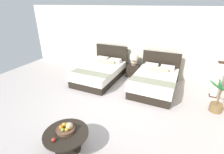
# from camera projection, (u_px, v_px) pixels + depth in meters

# --- Properties ---
(ground_plane) EXTENTS (10.39, 9.52, 0.02)m
(ground_plane) POSITION_uv_depth(u_px,v_px,m) (107.00, 108.00, 4.79)
(ground_plane) COLOR #B8ADAB
(wall_back) EXTENTS (10.39, 0.12, 2.68)m
(wall_back) POSITION_uv_depth(u_px,v_px,m) (137.00, 41.00, 6.72)
(wall_back) COLOR silver
(wall_back) RESTS_ON ground
(bed_near_window) EXTENTS (1.48, 2.27, 1.15)m
(bed_near_window) POSITION_uv_depth(u_px,v_px,m) (100.00, 72.00, 6.48)
(bed_near_window) COLOR black
(bed_near_window) RESTS_ON ground
(bed_near_corner) EXTENTS (1.46, 2.10, 1.10)m
(bed_near_corner) POSITION_uv_depth(u_px,v_px,m) (155.00, 81.00, 5.72)
(bed_near_corner) COLOR black
(bed_near_corner) RESTS_ON ground
(nightstand) EXTENTS (0.47, 0.41, 0.49)m
(nightstand) POSITION_uv_depth(u_px,v_px,m) (133.00, 71.00, 6.74)
(nightstand) COLOR black
(nightstand) RESTS_ON ground
(table_lamp) EXTENTS (0.33, 0.33, 0.44)m
(table_lamp) POSITION_uv_depth(u_px,v_px,m) (134.00, 59.00, 6.55)
(table_lamp) COLOR tan
(table_lamp) RESTS_ON nightstand
(coffee_table) EXTENTS (0.89, 0.89, 0.44)m
(coffee_table) POSITION_uv_depth(u_px,v_px,m) (67.00, 137.00, 3.31)
(coffee_table) COLOR black
(coffee_table) RESTS_ON ground
(fruit_bowl) EXTENTS (0.38, 0.38, 0.19)m
(fruit_bowl) POSITION_uv_depth(u_px,v_px,m) (66.00, 128.00, 3.29)
(fruit_bowl) COLOR brown
(fruit_bowl) RESTS_ON coffee_table
(loose_apple) EXTENTS (0.07, 0.07, 0.07)m
(loose_apple) POSITION_uv_depth(u_px,v_px,m) (53.00, 140.00, 3.05)
(loose_apple) COLOR red
(loose_apple) RESTS_ON coffee_table
(floor_lamp_corner) EXTENTS (0.21, 0.21, 1.18)m
(floor_lamp_corner) POSITION_uv_depth(u_px,v_px,m) (217.00, 80.00, 5.15)
(floor_lamp_corner) COLOR #371B17
(floor_lamp_corner) RESTS_ON ground
(potted_palm) EXTENTS (0.65, 0.54, 0.98)m
(potted_palm) POSITION_uv_depth(u_px,v_px,m) (217.00, 102.00, 4.54)
(potted_palm) COLOR brown
(potted_palm) RESTS_ON ground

